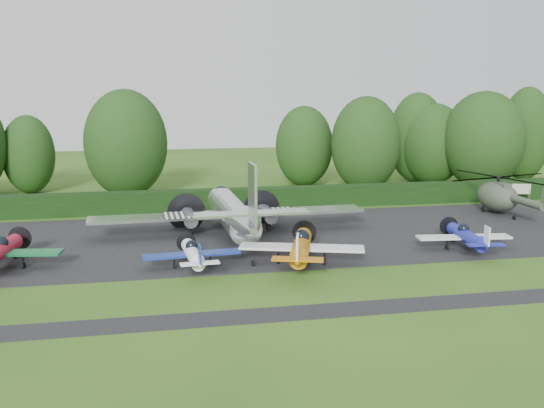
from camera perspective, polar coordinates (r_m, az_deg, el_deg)
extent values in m
plane|color=#234F16|center=(36.54, -1.88, -7.05)|extent=(160.00, 160.00, 0.00)
cube|color=black|center=(46.07, -3.85, -3.28)|extent=(70.00, 18.00, 0.01)
cube|color=black|center=(30.97, -0.10, -10.41)|extent=(70.00, 2.00, 0.00)
cube|color=black|center=(56.73, -5.24, -0.60)|extent=(90.00, 1.60, 2.00)
cylinder|color=silver|center=(46.34, -3.79, -0.84)|extent=(2.24, 11.70, 2.24)
cone|color=silver|center=(52.73, -4.69, 0.58)|extent=(2.24, 1.46, 2.24)
cone|color=silver|center=(39.44, -2.52, -2.18)|extent=(2.24, 2.93, 2.24)
sphere|color=black|center=(51.73, -4.58, 0.93)|extent=(1.46, 1.46, 1.46)
cube|color=silver|center=(47.35, -3.94, -0.95)|extent=(21.45, 2.34, 0.21)
cube|color=white|center=(47.03, -8.66, -0.99)|extent=(2.54, 2.44, 0.05)
cube|color=white|center=(47.94, 0.69, -0.64)|extent=(2.54, 2.44, 0.05)
cylinder|color=silver|center=(47.71, -7.74, -1.24)|extent=(1.07, 3.12, 1.07)
cylinder|color=silver|center=(48.43, -0.35, -0.96)|extent=(1.07, 3.12, 1.07)
cylinder|color=black|center=(49.85, -7.89, -0.72)|extent=(3.12, 0.03, 3.12)
cylinder|color=black|center=(50.55, -0.81, -0.46)|extent=(3.12, 0.03, 3.12)
cube|color=silver|center=(38.46, -2.36, -0.89)|extent=(7.31, 1.37, 0.14)
cube|color=silver|center=(37.92, -2.31, 1.05)|extent=(0.18, 2.15, 3.71)
cylinder|color=black|center=(47.56, -7.68, -2.60)|extent=(0.24, 0.88, 0.88)
cylinder|color=black|center=(48.29, -0.27, -2.30)|extent=(0.24, 0.88, 0.88)
cylinder|color=black|center=(38.87, -2.24, -5.68)|extent=(0.18, 0.43, 0.43)
cube|color=#0E612F|center=(41.94, -24.24, -4.23)|extent=(7.48, 1.39, 0.15)
cylinder|color=black|center=(44.98, -23.33, -2.97)|extent=(1.60, 0.02, 1.60)
cylinder|color=black|center=(41.65, -22.35, -5.36)|extent=(0.15, 0.47, 0.47)
cylinder|color=black|center=(44.26, -23.51, -4.54)|extent=(0.13, 0.43, 0.43)
cylinder|color=white|center=(38.53, -7.47, -4.69)|extent=(0.85, 4.85, 0.85)
sphere|color=black|center=(38.94, -7.53, -3.92)|extent=(0.74, 0.74, 0.74)
cube|color=navy|center=(38.99, -7.50, -4.70)|extent=(6.17, 1.15, 0.12)
cube|color=white|center=(35.68, -7.18, -5.58)|extent=(2.29, 0.62, 0.09)
cube|color=navy|center=(35.44, -7.19, -4.73)|extent=(0.09, 0.71, 1.15)
cylinder|color=black|center=(41.55, -7.74, -3.54)|extent=(1.32, 0.02, 1.32)
cylinder|color=black|center=(38.97, -9.15, -5.80)|extent=(0.12, 0.39, 0.39)
cylinder|color=black|center=(39.09, -5.78, -5.66)|extent=(0.12, 0.39, 0.39)
cylinder|color=black|center=(40.96, -7.64, -4.95)|extent=(0.11, 0.35, 0.35)
cylinder|color=#B96C0A|center=(38.73, 2.76, -4.07)|extent=(1.10, 6.31, 1.10)
sphere|color=black|center=(39.25, 2.53, -3.09)|extent=(0.96, 0.96, 0.96)
cube|color=white|center=(39.31, 2.56, -4.11)|extent=(8.03, 1.49, 0.16)
cube|color=#B96C0A|center=(35.12, 4.23, -5.18)|extent=(2.98, 0.80, 0.11)
cube|color=white|center=(34.82, 4.30, -4.05)|extent=(0.11, 0.92, 1.49)
cylinder|color=black|center=(42.58, 1.47, -2.69)|extent=(1.72, 0.02, 1.72)
cylinder|color=black|center=(39.03, 0.49, -5.56)|extent=(0.16, 0.51, 0.51)
cylinder|color=black|center=(39.70, 4.73, -5.31)|extent=(0.16, 0.51, 0.51)
cylinder|color=black|center=(41.82, 1.78, -4.47)|extent=(0.14, 0.46, 0.46)
cylinder|color=#1A1E9D|center=(44.41, 17.83, -2.94)|extent=(0.91, 5.20, 0.91)
sphere|color=black|center=(44.80, 17.51, -2.25)|extent=(0.79, 0.79, 0.79)
cube|color=white|center=(44.84, 17.53, -2.98)|extent=(6.62, 1.23, 0.13)
cube|color=#1A1E9D|center=(41.73, 19.89, -3.61)|extent=(2.46, 0.66, 0.09)
cube|color=white|center=(41.51, 20.01, -2.82)|extent=(0.09, 0.76, 1.23)
cylinder|color=black|center=(47.29, 15.89, -2.01)|extent=(1.42, 0.02, 1.42)
cylinder|color=black|center=(44.29, 16.19, -4.05)|extent=(0.13, 0.42, 0.42)
cylinder|color=black|center=(45.45, 18.96, -3.83)|extent=(0.13, 0.42, 0.42)
cylinder|color=black|center=(46.72, 16.33, -3.31)|extent=(0.11, 0.38, 0.38)
ellipsoid|color=#3B4736|center=(58.44, 20.44, 0.69)|extent=(2.79, 5.11, 2.67)
cylinder|color=#3B4736|center=(55.07, 22.61, 0.23)|extent=(0.63, 5.36, 0.63)
cylinder|color=black|center=(58.24, 20.52, 1.99)|extent=(0.27, 0.27, 0.71)
cylinder|color=black|center=(58.18, 20.55, 2.38)|extent=(0.63, 0.63, 0.22)
cylinder|color=black|center=(58.18, 20.55, 2.38)|extent=(10.72, 10.72, 0.05)
cube|color=#3B4736|center=(57.68, 20.87, 1.57)|extent=(0.80, 1.79, 0.63)
ellipsoid|color=black|center=(59.63, 19.74, 1.02)|extent=(1.70, 1.70, 1.53)
cylinder|color=black|center=(58.83, 19.25, -0.50)|extent=(0.16, 0.50, 0.50)
cylinder|color=black|center=(59.74, 20.73, -0.43)|extent=(0.16, 0.50, 0.50)
cylinder|color=black|center=(56.32, 21.84, -1.20)|extent=(0.14, 0.43, 0.43)
cylinder|color=#3F3326|center=(64.53, 20.64, 0.68)|extent=(0.12, 0.12, 1.22)
cylinder|color=#3F3326|center=(66.16, 22.89, 0.76)|extent=(0.12, 0.12, 1.22)
cube|color=beige|center=(65.22, 21.82, 1.33)|extent=(3.24, 0.08, 1.01)
cylinder|color=black|center=(70.53, 3.02, 2.93)|extent=(0.70, 0.70, 3.03)
ellipsoid|color=#193711|center=(70.17, 3.05, 5.45)|extent=(6.60, 6.60, 9.26)
cylinder|color=black|center=(75.47, 13.36, 3.36)|extent=(0.70, 0.70, 3.52)
ellipsoid|color=#193711|center=(75.10, 13.48, 6.10)|extent=(6.76, 6.76, 10.76)
cylinder|color=black|center=(72.61, 19.09, 2.79)|extent=(0.70, 0.70, 3.59)
ellipsoid|color=#193711|center=(72.23, 19.27, 5.69)|extent=(9.07, 9.07, 10.96)
cylinder|color=black|center=(81.11, 22.57, 3.40)|extent=(0.70, 0.70, 3.74)
ellipsoid|color=#193711|center=(80.75, 22.77, 6.11)|extent=(6.01, 6.01, 11.44)
cylinder|color=black|center=(67.82, 8.73, 2.66)|extent=(0.70, 0.70, 3.41)
ellipsoid|color=#193711|center=(67.41, 8.82, 5.61)|extent=(7.60, 7.60, 10.42)
cylinder|color=black|center=(70.52, -21.77, 2.05)|extent=(0.70, 0.70, 2.76)
ellipsoid|color=#193711|center=(70.18, -21.93, 4.34)|extent=(5.49, 5.49, 8.44)
cylinder|color=black|center=(65.15, -13.45, 2.26)|extent=(0.70, 0.70, 3.66)
ellipsoid|color=#193711|center=(64.72, -13.60, 5.56)|extent=(8.54, 8.54, 11.18)
cylinder|color=black|center=(74.41, 14.79, 3.03)|extent=(0.70, 0.70, 3.12)
ellipsoid|color=#193711|center=(74.06, 14.91, 5.49)|extent=(7.67, 7.67, 9.54)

